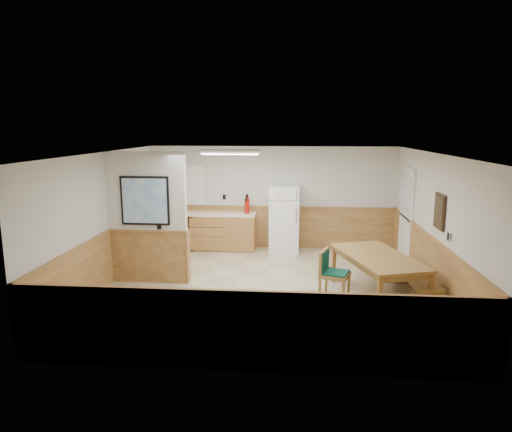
# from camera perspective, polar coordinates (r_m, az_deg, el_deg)

# --- Properties ---
(ground) EXTENTS (6.00, 6.00, 0.00)m
(ground) POSITION_cam_1_polar(r_m,az_deg,el_deg) (8.62, 1.09, -8.96)
(ground) COLOR tan
(ground) RESTS_ON ground
(ceiling) EXTENTS (6.00, 6.00, 0.02)m
(ceiling) POSITION_cam_1_polar(r_m,az_deg,el_deg) (8.11, 1.16, 7.88)
(ceiling) COLOR silver
(ceiling) RESTS_ON back_wall
(back_wall) EXTENTS (6.00, 0.02, 2.50)m
(back_wall) POSITION_cam_1_polar(r_m,az_deg,el_deg) (11.22, 2.09, 2.32)
(back_wall) COLOR silver
(back_wall) RESTS_ON ground
(right_wall) EXTENTS (0.02, 6.00, 2.50)m
(right_wall) POSITION_cam_1_polar(r_m,az_deg,el_deg) (8.63, 21.43, -1.07)
(right_wall) COLOR silver
(right_wall) RESTS_ON ground
(left_wall) EXTENTS (0.02, 6.00, 2.50)m
(left_wall) POSITION_cam_1_polar(r_m,az_deg,el_deg) (8.97, -18.38, -0.43)
(left_wall) COLOR silver
(left_wall) RESTS_ON ground
(wainscot_back) EXTENTS (6.00, 0.04, 1.00)m
(wainscot_back) POSITION_cam_1_polar(r_m,az_deg,el_deg) (11.34, 2.05, -1.44)
(wainscot_back) COLOR tan
(wainscot_back) RESTS_ON ground
(wainscot_right) EXTENTS (0.04, 6.00, 1.00)m
(wainscot_right) POSITION_cam_1_polar(r_m,az_deg,el_deg) (8.80, 20.97, -5.85)
(wainscot_right) COLOR tan
(wainscot_right) RESTS_ON ground
(wainscot_left) EXTENTS (0.04, 6.00, 1.00)m
(wainscot_left) POSITION_cam_1_polar(r_m,az_deg,el_deg) (9.13, -17.98, -5.05)
(wainscot_left) COLOR tan
(wainscot_left) RESTS_ON ground
(partition_wall) EXTENTS (1.50, 0.20, 2.50)m
(partition_wall) POSITION_cam_1_polar(r_m,az_deg,el_deg) (8.89, -13.43, -0.39)
(partition_wall) COLOR silver
(partition_wall) RESTS_ON ground
(kitchen_counter) EXTENTS (2.20, 0.61, 1.00)m
(kitchen_counter) POSITION_cam_1_polar(r_m,az_deg,el_deg) (11.18, -4.22, -1.85)
(kitchen_counter) COLOR #AC7E3D
(kitchen_counter) RESTS_ON ground
(exterior_door) EXTENTS (0.07, 1.02, 2.15)m
(exterior_door) POSITION_cam_1_polar(r_m,az_deg,el_deg) (10.45, 18.24, 0.03)
(exterior_door) COLOR white
(exterior_door) RESTS_ON ground
(kitchen_window) EXTENTS (0.80, 0.04, 1.00)m
(kitchen_window) POSITION_cam_1_polar(r_m,az_deg,el_deg) (11.45, -8.49, 3.89)
(kitchen_window) COLOR white
(kitchen_window) RESTS_ON back_wall
(wall_painting) EXTENTS (0.04, 0.50, 0.60)m
(wall_painting) POSITION_cam_1_polar(r_m,az_deg,el_deg) (8.28, 21.94, 0.53)
(wall_painting) COLOR black
(wall_painting) RESTS_ON right_wall
(fluorescent_fixture) EXTENTS (1.20, 0.30, 0.09)m
(fluorescent_fixture) POSITION_cam_1_polar(r_m,az_deg,el_deg) (9.49, -3.22, 7.99)
(fluorescent_fixture) COLOR white
(fluorescent_fixture) RESTS_ON ceiling
(refrigerator) EXTENTS (0.71, 0.73, 1.59)m
(refrigerator) POSITION_cam_1_polar(r_m,az_deg,el_deg) (10.93, 3.57, -0.35)
(refrigerator) COLOR white
(refrigerator) RESTS_ON ground
(dining_table) EXTENTS (1.54, 2.20, 0.75)m
(dining_table) POSITION_cam_1_polar(r_m,az_deg,el_deg) (8.26, 15.02, -5.39)
(dining_table) COLOR #A1753B
(dining_table) RESTS_ON ground
(dining_bench) EXTENTS (0.46, 1.72, 0.45)m
(dining_bench) POSITION_cam_1_polar(r_m,az_deg,el_deg) (8.49, 19.39, -7.44)
(dining_bench) COLOR #A1753B
(dining_bench) RESTS_ON ground
(dining_chair) EXTENTS (0.77, 0.63, 0.85)m
(dining_chair) POSITION_cam_1_polar(r_m,az_deg,el_deg) (8.11, 9.22, -6.70)
(dining_chair) COLOR #A1753B
(dining_chair) RESTS_ON ground
(fire_extinguisher) EXTENTS (0.15, 0.15, 0.47)m
(fire_extinguisher) POSITION_cam_1_polar(r_m,az_deg,el_deg) (11.00, -1.13, 1.39)
(fire_extinguisher) COLOR #AC1309
(fire_extinguisher) RESTS_ON kitchen_counter
(soap_bottle) EXTENTS (0.06, 0.06, 0.19)m
(soap_bottle) POSITION_cam_1_polar(r_m,az_deg,el_deg) (11.24, -9.31, 0.88)
(soap_bottle) COLOR #178128
(soap_bottle) RESTS_ON kitchen_counter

